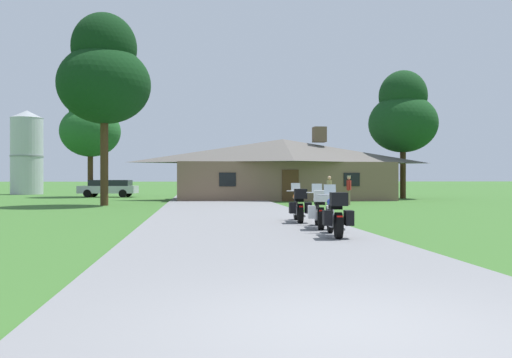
# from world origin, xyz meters

# --- Properties ---
(ground_plane) EXTENTS (500.00, 500.00, 0.00)m
(ground_plane) POSITION_xyz_m (0.00, 20.00, 0.00)
(ground_plane) COLOR #386628
(asphalt_driveway) EXTENTS (6.40, 80.00, 0.06)m
(asphalt_driveway) POSITION_xyz_m (0.00, 18.00, 0.03)
(asphalt_driveway) COLOR slate
(asphalt_driveway) RESTS_ON ground
(motorcycle_blue_nearest_to_camera) EXTENTS (0.86, 2.08, 1.30)m
(motorcycle_blue_nearest_to_camera) POSITION_xyz_m (2.02, 8.03, 0.61)
(motorcycle_blue_nearest_to_camera) COLOR black
(motorcycle_blue_nearest_to_camera) RESTS_ON asphalt_driveway
(motorcycle_silver_second_in_row) EXTENTS (0.91, 2.08, 1.30)m
(motorcycle_silver_second_in_row) POSITION_xyz_m (2.14, 10.31, 0.61)
(motorcycle_silver_second_in_row) COLOR black
(motorcycle_silver_second_in_row) RESTS_ON asphalt_driveway
(motorcycle_orange_farthest_in_row) EXTENTS (0.81, 2.08, 1.30)m
(motorcycle_orange_farthest_in_row) POSITION_xyz_m (1.96, 12.59, 0.61)
(motorcycle_orange_farthest_in_row) COLOR black
(motorcycle_orange_farthest_in_row) RESTS_ON asphalt_driveway
(stone_lodge) EXTENTS (15.76, 6.49, 5.25)m
(stone_lodge) POSITION_xyz_m (4.73, 32.91, 2.24)
(stone_lodge) COLOR brown
(stone_lodge) RESTS_ON ground
(bystander_red_shirt_near_lodge) EXTENTS (0.35, 0.51, 1.69)m
(bystander_red_shirt_near_lodge) POSITION_xyz_m (7.26, 24.88, 0.95)
(bystander_red_shirt_near_lodge) COLOR #75664C
(bystander_red_shirt_near_lodge) RESTS_ON ground
(bystander_tan_shirt_beside_signpost) EXTENTS (0.24, 0.55, 1.67)m
(bystander_tan_shirt_beside_signpost) POSITION_xyz_m (6.37, 25.89, 0.93)
(bystander_tan_shirt_beside_signpost) COLOR navy
(bystander_tan_shirt_beside_signpost) RESTS_ON ground
(tree_right_of_lodge) EXTENTS (5.20, 5.20, 9.76)m
(tree_right_of_lodge) POSITION_xyz_m (14.20, 34.20, 6.33)
(tree_right_of_lodge) COLOR #422D19
(tree_right_of_lodge) RESTS_ON ground
(tree_left_near) EXTENTS (5.17, 5.17, 10.81)m
(tree_left_near) POSITION_xyz_m (-6.60, 25.71, 7.39)
(tree_left_near) COLOR #422D19
(tree_left_near) RESTS_ON ground
(tree_left_far) EXTENTS (4.90, 4.90, 9.20)m
(tree_left_far) POSITION_xyz_m (-10.17, 40.28, 5.97)
(tree_left_far) COLOR #422D19
(tree_left_far) RESTS_ON ground
(metal_silo_distant) EXTENTS (3.07, 3.07, 8.07)m
(metal_silo_distant) POSITION_xyz_m (-17.67, 48.41, 4.04)
(metal_silo_distant) COLOR #B2B7BC
(metal_silo_distant) RESTS_ON ground
(parked_silver_suv_far_left) EXTENTS (4.79, 2.38, 1.40)m
(parked_silver_suv_far_left) POSITION_xyz_m (-8.59, 39.78, 0.78)
(parked_silver_suv_far_left) COLOR #ADAFB7
(parked_silver_suv_far_left) RESTS_ON ground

